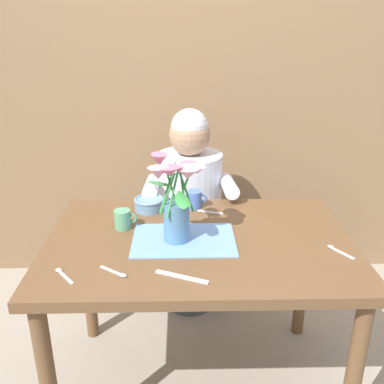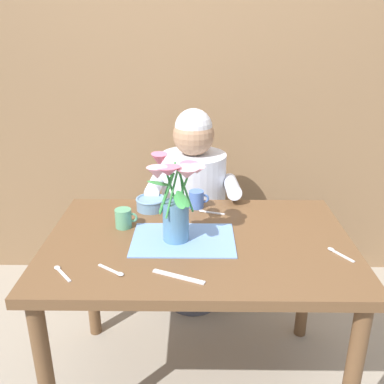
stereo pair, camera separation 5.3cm
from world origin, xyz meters
name	(u,v)px [view 2 (the right image)]	position (x,y,z in m)	size (l,w,h in m)	color
ground_plane	(198,382)	(0.00, 0.00, 0.00)	(6.00, 6.00, 0.00)	gray
wood_panel_backdrop	(199,74)	(0.00, 1.05, 1.25)	(4.00, 0.10, 2.50)	brown
dining_table	(198,261)	(0.00, 0.00, 0.64)	(1.20, 0.80, 0.74)	brown
seated_person	(193,214)	(-0.02, 0.62, 0.56)	(0.45, 0.47, 1.14)	#4C4C56
striped_placemat	(183,240)	(-0.06, -0.01, 0.74)	(0.40, 0.28, 0.01)	#6B93D1
flower_vase	(175,197)	(-0.09, -0.01, 0.92)	(0.23, 0.24, 0.34)	teal
ceramic_bowl	(151,203)	(-0.22, 0.29, 0.77)	(0.14, 0.14, 0.06)	#6689A8
dinner_knife	(179,277)	(-0.07, -0.27, 0.74)	(0.19, 0.02, 0.01)	silver
tea_cup	(197,199)	(-0.01, 0.31, 0.78)	(0.09, 0.07, 0.08)	#476BB7
ceramic_mug	(124,218)	(-0.31, 0.10, 0.78)	(0.09, 0.07, 0.08)	#569970
spoon_0	(60,271)	(-0.47, -0.24, 0.74)	(0.09, 0.10, 0.01)	silver
spoon_1	(115,272)	(-0.29, -0.24, 0.74)	(0.11, 0.08, 0.01)	silver
spoon_2	(207,212)	(0.04, 0.25, 0.74)	(0.12, 0.05, 0.01)	silver
spoon_3	(337,252)	(0.51, -0.10, 0.74)	(0.08, 0.11, 0.01)	silver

